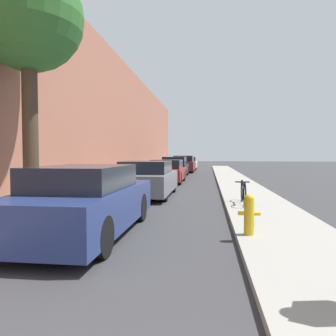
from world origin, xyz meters
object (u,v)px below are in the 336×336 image
object	(u,v)px
parked_car_navy	(87,201)
parked_car_white	(188,163)
parked_car_maroon	(184,164)
street_tree_near	(28,19)
parked_car_black	(175,167)
parked_car_red	(167,172)
bicycle	(243,192)
parked_car_grey	(147,179)
fire_hydrant	(249,214)

from	to	relation	value
parked_car_navy	parked_car_white	size ratio (longest dim) A/B	0.99
parked_car_maroon	street_tree_near	distance (m)	21.79
parked_car_navy	parked_car_black	size ratio (longest dim) A/B	0.94
parked_car_red	bicycle	world-z (taller)	parked_car_red
parked_car_red	street_tree_near	size ratio (longest dim) A/B	0.70
bicycle	street_tree_near	bearing A→B (deg)	-154.64
parked_car_grey	parked_car_black	distance (m)	10.95
parked_car_red	street_tree_near	distance (m)	11.40
parked_car_navy	parked_car_maroon	bearing A→B (deg)	89.50
parked_car_red	bicycle	xyz separation A→B (m)	(3.34, -8.05, -0.15)
parked_car_white	bicycle	xyz separation A→B (m)	(3.22, -24.04, -0.17)
fire_hydrant	street_tree_near	bearing A→B (deg)	164.86
bicycle	parked_car_black	bearing A→B (deg)	106.33
parked_car_black	parked_car_white	size ratio (longest dim) A/B	1.05
parked_car_white	parked_car_red	bearing A→B (deg)	-90.42
parked_car_black	bicycle	bearing A→B (deg)	-75.35
parked_car_red	parked_car_grey	bearing A→B (deg)	-90.12
parked_car_navy	street_tree_near	size ratio (longest dim) A/B	0.72
parked_car_white	fire_hydrant	xyz separation A→B (m)	(2.92, -27.76, -0.14)
parked_car_maroon	parked_car_navy	bearing A→B (deg)	-90.50
parked_car_white	street_tree_near	world-z (taller)	street_tree_near
parked_car_navy	fire_hydrant	size ratio (longest dim) A/B	5.88
parked_car_maroon	parked_car_grey	bearing A→B (deg)	-90.40
parked_car_red	parked_car_black	xyz separation A→B (m)	(-0.10, 5.11, 0.06)
street_tree_near	parked_car_navy	bearing A→B (deg)	-33.63
fire_hydrant	bicycle	world-z (taller)	fire_hydrant
bicycle	parked_car_white	bearing A→B (deg)	99.30
parked_car_navy	bicycle	world-z (taller)	parked_car_navy
parked_car_navy	street_tree_near	distance (m)	4.78
parked_car_black	street_tree_near	distance (m)	16.17
parked_car_navy	fire_hydrant	distance (m)	3.13
parked_car_maroon	bicycle	bearing A→B (deg)	-80.31
parked_car_red	bicycle	distance (m)	8.71
parked_car_black	parked_car_maroon	bearing A→B (deg)	87.95
parked_car_red	parked_car_maroon	world-z (taller)	parked_car_maroon
parked_car_red	parked_car_maroon	xyz separation A→B (m)	(0.10, 10.89, 0.09)
parked_car_white	bicycle	bearing A→B (deg)	-82.37
parked_car_navy	bicycle	xyz separation A→B (m)	(3.43, 3.64, -0.19)
parked_car_navy	parked_car_red	size ratio (longest dim) A/B	1.03
parked_car_navy	parked_car_white	distance (m)	27.68
parked_car_navy	bicycle	distance (m)	5.00
parked_car_white	street_tree_near	bearing A→B (deg)	-94.65
parked_car_maroon	street_tree_near	size ratio (longest dim) A/B	0.74
parked_car_maroon	parked_car_red	bearing A→B (deg)	-90.55
parked_car_navy	parked_car_white	xyz separation A→B (m)	(0.21, 27.68, -0.02)
street_tree_near	bicycle	bearing A→B (deg)	23.68
parked_car_navy	bicycle	bearing A→B (deg)	46.69
parked_car_maroon	parked_car_white	size ratio (longest dim) A/B	1.01
parked_car_white	parked_car_navy	bearing A→B (deg)	-90.44
parked_car_navy	parked_car_grey	bearing A→B (deg)	89.21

